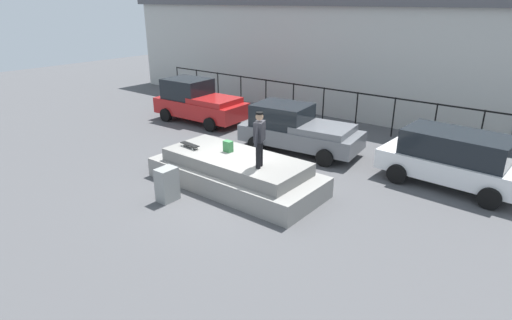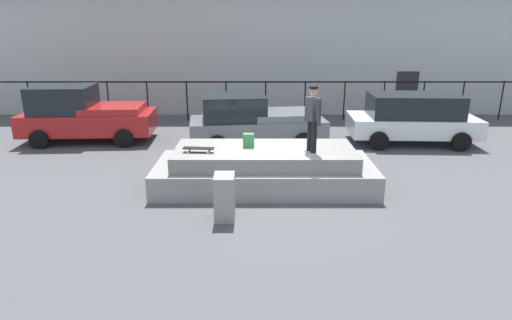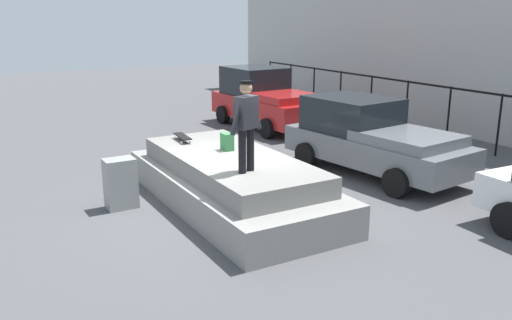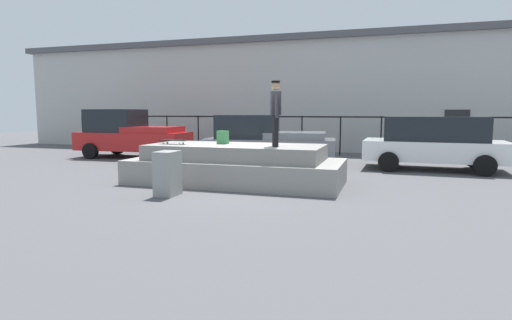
{
  "view_description": "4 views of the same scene",
  "coord_description": "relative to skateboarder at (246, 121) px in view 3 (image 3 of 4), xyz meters",
  "views": [
    {
      "loc": [
        7.87,
        -8.81,
        5.57
      ],
      "look_at": [
        -0.07,
        1.2,
        0.65
      ],
      "focal_mm": 29.27,
      "sensor_mm": 36.0,
      "label": 1
    },
    {
      "loc": [
        -0.42,
        -10.53,
        4.15
      ],
      "look_at": [
        -0.37,
        0.86,
        0.54
      ],
      "focal_mm": 30.67,
      "sensor_mm": 36.0,
      "label": 2
    },
    {
      "loc": [
        9.02,
        -4.38,
        3.76
      ],
      "look_at": [
        -0.58,
        1.12,
        0.73
      ],
      "focal_mm": 37.29,
      "sensor_mm": 36.0,
      "label": 3
    },
    {
      "loc": [
        3.61,
        -9.94,
        1.9
      ],
      "look_at": [
        0.13,
        1.1,
        0.55
      ],
      "focal_mm": 28.85,
      "sensor_mm": 36.0,
      "label": 4
    }
  ],
  "objects": [
    {
      "name": "fence_row",
      "position": [
        -0.98,
        8.38,
        -0.79
      ],
      "size": [
        24.06,
        0.06,
        1.72
      ],
      "color": "black",
      "rests_on": "ground_plane"
    },
    {
      "name": "backpack",
      "position": [
        -1.59,
        0.42,
        -0.76
      ],
      "size": [
        0.29,
        0.21,
        0.36
      ],
      "primitive_type": "cube",
      "rotation": [
        0.0,
        0.0,
        3.09
      ],
      "color": "#33723F",
      "rests_on": "concrete_ledge"
    },
    {
      "name": "ground_plane",
      "position": [
        -0.98,
        -0.03,
        -1.97
      ],
      "size": [
        60.0,
        60.0,
        0.0
      ],
      "primitive_type": "plane",
      "color": "#4C4C4F"
    },
    {
      "name": "skateboarder",
      "position": [
        0.0,
        0.0,
        0.0
      ],
      "size": [
        0.37,
        0.79,
        1.63
      ],
      "color": "black",
      "rests_on": "concrete_ledge"
    },
    {
      "name": "car_red_pickup_near",
      "position": [
        -7.61,
        4.89,
        -0.99
      ],
      "size": [
        4.69,
        2.29,
        2.01
      ],
      "color": "#B21E1E",
      "rests_on": "ground_plane"
    },
    {
      "name": "car_grey_pickup_mid",
      "position": [
        -1.5,
        4.28,
        -1.08
      ],
      "size": [
        4.82,
        2.51,
        1.79
      ],
      "color": "slate",
      "rests_on": "ground_plane"
    },
    {
      "name": "skateboard",
      "position": [
        -2.83,
        -0.08,
        -0.83
      ],
      "size": [
        0.79,
        0.28,
        0.12
      ],
      "color": "black",
      "rests_on": "concrete_ledge"
    },
    {
      "name": "utility_box",
      "position": [
        -2.08,
        -1.73,
        -1.46
      ],
      "size": [
        0.45,
        0.61,
        1.02
      ],
      "primitive_type": "cube",
      "rotation": [
        0.0,
        0.0,
        0.01
      ],
      "color": "gray",
      "rests_on": "ground_plane"
    },
    {
      "name": "concrete_ledge",
      "position": [
        -1.17,
        0.28,
        -1.5
      ],
      "size": [
        5.66,
        2.42,
        1.03
      ],
      "color": "gray",
      "rests_on": "ground_plane"
    }
  ]
}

